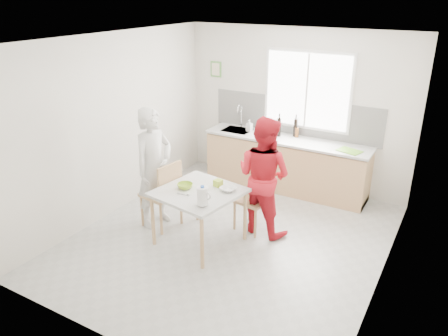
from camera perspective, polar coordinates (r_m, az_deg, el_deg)
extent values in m
plane|color=#B7B7B2|center=(6.20, 0.86, -9.24)|extent=(4.50, 4.50, 0.00)
plane|color=silver|center=(7.57, 9.25, 7.56)|extent=(4.00, 0.00, 4.00)
plane|color=silver|center=(3.96, -15.10, -7.11)|extent=(4.00, 0.00, 4.00)
plane|color=silver|center=(6.75, -14.16, 5.35)|extent=(0.00, 4.50, 4.50)
plane|color=silver|center=(5.03, 21.31, -1.42)|extent=(0.00, 4.50, 4.50)
plane|color=white|center=(5.31, 1.03, 16.43)|extent=(4.50, 4.50, 0.00)
cube|color=white|center=(7.41, 10.84, 9.92)|extent=(1.50, 0.03, 1.30)
cube|color=white|center=(7.40, 10.79, 9.89)|extent=(1.40, 0.02, 1.20)
cube|color=white|center=(7.39, 10.77, 9.88)|extent=(0.03, 0.03, 1.20)
cube|color=white|center=(7.60, 9.17, 6.63)|extent=(3.00, 0.02, 0.65)
cube|color=#5B9A46|center=(8.10, -1.06, 12.78)|extent=(0.22, 0.02, 0.28)
cube|color=beige|center=(8.09, -1.10, 12.77)|extent=(0.16, 0.01, 0.22)
cube|color=tan|center=(7.59, 8.01, 0.35)|extent=(2.80, 0.60, 0.86)
cube|color=#3F3326|center=(7.74, 7.86, -2.26)|extent=(2.80, 0.54, 0.10)
cube|color=silver|center=(7.43, 8.21, 3.71)|extent=(2.84, 0.64, 0.04)
cube|color=#A5A5AA|center=(7.81, 1.72, 4.88)|extent=(0.50, 0.40, 0.03)
cylinder|color=silver|center=(7.89, 2.29, 6.54)|extent=(0.02, 0.02, 0.36)
torus|color=silver|center=(7.78, 2.07, 7.69)|extent=(0.02, 0.18, 0.18)
cube|color=silver|center=(5.79, -3.32, -3.19)|extent=(1.16, 1.16, 0.04)
cylinder|color=tan|center=(5.98, -9.27, -6.86)|extent=(0.05, 0.05, 0.71)
cylinder|color=tan|center=(6.53, -3.51, -3.98)|extent=(0.05, 0.05, 0.71)
cylinder|color=tan|center=(5.43, -2.89, -9.82)|extent=(0.05, 0.05, 0.71)
cylinder|color=tan|center=(6.03, 2.76, -6.34)|extent=(0.05, 0.05, 0.71)
cube|color=tan|center=(6.38, -8.27, -3.37)|extent=(0.54, 0.54, 0.04)
cube|color=tan|center=(6.13, -7.05, -1.67)|extent=(0.11, 0.45, 0.49)
cylinder|color=tan|center=(6.75, -8.08, -4.34)|extent=(0.04, 0.04, 0.48)
cylinder|color=tan|center=(6.52, -10.65, -5.54)|extent=(0.04, 0.04, 0.48)
cylinder|color=tan|center=(6.49, -5.63, -5.36)|extent=(0.04, 0.04, 0.48)
cylinder|color=tan|center=(6.25, -8.22, -6.67)|extent=(0.04, 0.04, 0.48)
cube|color=tan|center=(6.25, 3.77, -4.20)|extent=(0.49, 0.49, 0.04)
cube|color=tan|center=(6.29, 4.86, -1.58)|extent=(0.41, 0.10, 0.45)
cylinder|color=tan|center=(6.32, 1.38, -6.26)|extent=(0.04, 0.04, 0.44)
cylinder|color=tan|center=(6.14, 4.12, -7.28)|extent=(0.04, 0.04, 0.44)
cylinder|color=tan|center=(6.59, 3.35, -5.06)|extent=(0.04, 0.04, 0.44)
cylinder|color=tan|center=(6.40, 6.03, -6.00)|extent=(0.04, 0.04, 0.44)
imported|color=silver|center=(6.30, -9.11, 0.00)|extent=(0.52, 0.70, 1.76)
imported|color=red|center=(6.07, 5.20, -1.03)|extent=(0.92, 0.77, 1.70)
imported|color=#94BE2C|center=(5.86, -5.11, -2.35)|extent=(0.24, 0.24, 0.07)
imported|color=white|center=(5.77, 0.56, -2.77)|extent=(0.24, 0.24, 0.05)
cylinder|color=white|center=(5.34, -2.82, -3.66)|extent=(0.14, 0.14, 0.23)
cylinder|color=blue|center=(5.29, -2.85, -2.47)|extent=(0.05, 0.05, 0.03)
torus|color=white|center=(5.30, -2.18, -3.65)|extent=(0.11, 0.04, 0.11)
cube|color=#A9CB2F|center=(5.89, -0.78, -1.98)|extent=(0.11, 0.11, 0.09)
cylinder|color=#A5A5AA|center=(5.68, -5.41, -3.43)|extent=(0.16, 0.04, 0.01)
cube|color=#6AB429|center=(7.03, 16.07, 2.17)|extent=(0.41, 0.34, 0.01)
cylinder|color=black|center=(7.48, 7.18, 5.34)|extent=(0.07, 0.07, 0.32)
cylinder|color=black|center=(7.52, 9.31, 5.22)|extent=(0.07, 0.07, 0.30)
cylinder|color=brown|center=(7.50, 9.50, 4.61)|extent=(0.06, 0.06, 0.16)
imported|color=#999999|center=(7.72, 3.34, 5.58)|extent=(0.10, 0.10, 0.21)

